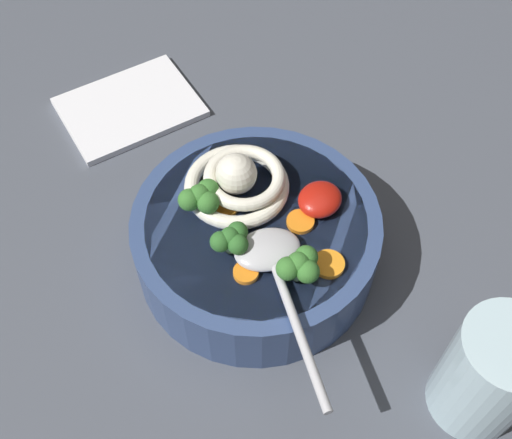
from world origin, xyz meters
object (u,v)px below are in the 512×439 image
at_px(drinking_glass, 489,374).
at_px(folded_napkin, 130,107).
at_px(soup_bowl, 256,239).
at_px(soup_spoon, 274,264).
at_px(noodle_pile, 239,181).

relative_size(drinking_glass, folded_napkin, 0.76).
distance_m(soup_bowl, drinking_glass, 0.24).
relative_size(soup_bowl, folded_napkin, 1.51).
bearing_deg(soup_spoon, noodle_pile, -176.53).
relative_size(soup_spoon, folded_napkin, 1.05).
relative_size(soup_spoon, drinking_glass, 1.38).
xyz_separation_m(soup_spoon, folded_napkin, (0.08, 0.30, -0.07)).
bearing_deg(noodle_pile, drinking_glass, -89.13).
bearing_deg(soup_bowl, folded_napkin, 78.37).
xyz_separation_m(soup_bowl, soup_spoon, (-0.03, -0.05, 0.04)).
distance_m(drinking_glass, folded_napkin, 0.50).
relative_size(soup_bowl, noodle_pile, 2.14).
bearing_deg(soup_spoon, soup_bowl, 180.00).
distance_m(noodle_pile, soup_spoon, 0.09).
bearing_deg(soup_spoon, drinking_glass, 44.89).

